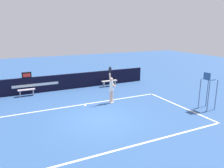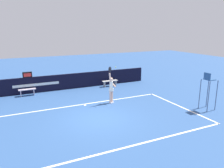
{
  "view_description": "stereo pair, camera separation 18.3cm",
  "coord_description": "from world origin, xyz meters",
  "px_view_note": "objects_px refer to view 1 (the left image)",
  "views": [
    {
      "loc": [
        -4.33,
        -10.43,
        4.8
      ],
      "look_at": [
        1.93,
        2.36,
        1.21
      ],
      "focal_mm": 35.12,
      "sensor_mm": 36.0,
      "label": 1
    },
    {
      "loc": [
        -4.16,
        -10.51,
        4.8
      ],
      "look_at": [
        1.93,
        2.36,
        1.21
      ],
      "focal_mm": 35.12,
      "sensor_mm": 36.0,
      "label": 2
    }
  ],
  "objects_px": {
    "speed_display": "(27,75)",
    "courtside_bench_near": "(27,91)",
    "courtside_bench_far": "(109,82)",
    "tennis_player": "(111,88)",
    "tennis_ball": "(116,67)",
    "umpire_chair": "(208,86)"
  },
  "relations": [
    {
      "from": "speed_display",
      "to": "courtside_bench_near",
      "type": "height_order",
      "value": "speed_display"
    },
    {
      "from": "speed_display",
      "to": "courtside_bench_far",
      "type": "xyz_separation_m",
      "value": [
        6.53,
        -0.67,
        -1.09
      ]
    },
    {
      "from": "tennis_player",
      "to": "courtside_bench_far",
      "type": "xyz_separation_m",
      "value": [
        1.77,
        4.03,
        -0.66
      ]
    },
    {
      "from": "speed_display",
      "to": "tennis_ball",
      "type": "distance_m",
      "value": 7.08
    },
    {
      "from": "speed_display",
      "to": "courtside_bench_far",
      "type": "bearing_deg",
      "value": -5.84
    },
    {
      "from": "tennis_ball",
      "to": "umpire_chair",
      "type": "bearing_deg",
      "value": -35.88
    },
    {
      "from": "speed_display",
      "to": "courtside_bench_far",
      "type": "distance_m",
      "value": 6.66
    },
    {
      "from": "tennis_player",
      "to": "courtside_bench_near",
      "type": "height_order",
      "value": "tennis_player"
    },
    {
      "from": "courtside_bench_near",
      "to": "courtside_bench_far",
      "type": "distance_m",
      "value": 6.69
    },
    {
      "from": "umpire_chair",
      "to": "courtside_bench_near",
      "type": "relative_size",
      "value": 1.91
    },
    {
      "from": "tennis_ball",
      "to": "courtside_bench_near",
      "type": "distance_m",
      "value": 7.05
    },
    {
      "from": "tennis_player",
      "to": "tennis_ball",
      "type": "distance_m",
      "value": 1.45
    },
    {
      "from": "courtside_bench_near",
      "to": "courtside_bench_far",
      "type": "relative_size",
      "value": 0.87
    },
    {
      "from": "speed_display",
      "to": "courtside_bench_far",
      "type": "height_order",
      "value": "speed_display"
    },
    {
      "from": "umpire_chair",
      "to": "courtside_bench_far",
      "type": "height_order",
      "value": "umpire_chair"
    },
    {
      "from": "speed_display",
      "to": "tennis_ball",
      "type": "xyz_separation_m",
      "value": [
        4.95,
        -4.96,
        0.98
      ]
    },
    {
      "from": "tennis_ball",
      "to": "speed_display",
      "type": "bearing_deg",
      "value": 134.94
    },
    {
      "from": "umpire_chair",
      "to": "courtside_bench_far",
      "type": "relative_size",
      "value": 1.67
    },
    {
      "from": "tennis_ball",
      "to": "tennis_player",
      "type": "bearing_deg",
      "value": 124.64
    },
    {
      "from": "speed_display",
      "to": "courtside_bench_near",
      "type": "relative_size",
      "value": 0.56
    },
    {
      "from": "courtside_bench_far",
      "to": "umpire_chair",
      "type": "bearing_deg",
      "value": -68.49
    },
    {
      "from": "courtside_bench_far",
      "to": "tennis_player",
      "type": "bearing_deg",
      "value": -113.71
    }
  ]
}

